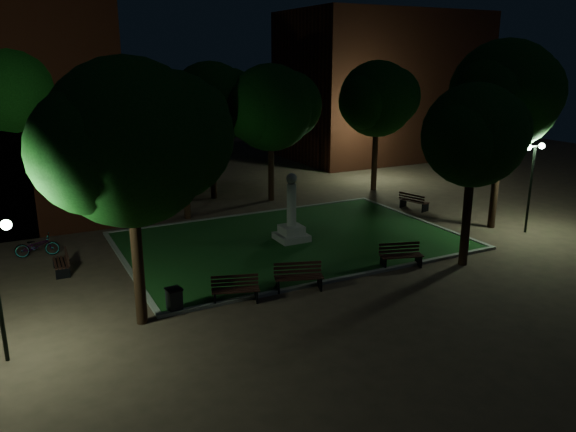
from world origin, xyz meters
name	(u,v)px	position (x,y,z in m)	size (l,w,h in m)	color
ground	(312,254)	(0.00, 0.00, 0.00)	(80.00, 80.00, 0.00)	#493629
lawn	(291,241)	(0.00, 2.00, 0.04)	(15.00, 10.00, 0.08)	#174216
lawn_kerb	(291,240)	(0.00, 2.00, 0.06)	(15.40, 10.40, 0.12)	slate
monument	(291,222)	(0.00, 2.00, 0.96)	(1.40, 1.40, 3.20)	gray
building_far	(381,86)	(18.00, 20.00, 6.00)	(16.00, 10.00, 12.00)	#481B0F
tree_west	(133,143)	(-8.08, -3.23, 5.88)	(6.26, 5.11, 8.44)	black
tree_north_wl	(184,116)	(-3.05, 8.07, 5.44)	(4.77, 3.89, 7.40)	black
tree_north_er	(272,108)	(2.70, 9.62, 5.53)	(6.18, 5.04, 8.05)	black
tree_ne	(379,99)	(9.83, 9.07, 5.84)	(5.83, 4.76, 8.22)	black
tree_east	(506,95)	(10.25, -0.59, 6.60)	(6.47, 5.28, 9.25)	black
tree_se	(476,135)	(5.08, -3.95, 5.39)	(5.03, 4.11, 7.45)	black
tree_nw	(13,89)	(-10.76, 9.99, 6.89)	(6.70, 5.47, 9.63)	black
tree_far_north	(213,104)	(-0.20, 11.71, 5.71)	(6.03, 4.92, 8.17)	black
lamppost_se	(532,171)	(11.00, -1.97, 3.08)	(1.18, 0.28, 4.39)	black
lamppost_nw	(8,176)	(-11.51, 9.29, 2.88)	(1.18, 0.28, 4.06)	black
lamppost_ne	(375,140)	(11.68, 11.83, 2.79)	(1.18, 0.28, 3.92)	black
bench_near_left	(299,277)	(-2.36, -3.11, 0.47)	(1.91, 1.17, 0.99)	black
bench_near_right	(401,256)	(2.52, -2.94, 0.45)	(1.86, 1.09, 0.96)	black
bench_west_near	(235,290)	(-4.86, -3.06, 0.43)	(1.78, 1.06, 0.92)	black
bench_left_side	(63,263)	(-9.99, 2.68, 0.40)	(0.58, 1.57, 0.86)	black
bench_right_side	(414,202)	(8.85, 3.98, 0.44)	(1.03, 1.81, 0.94)	black
trash_bin	(174,300)	(-7.02, -2.91, 0.44)	(0.56, 0.56, 0.86)	black
bicycle	(37,246)	(-10.76, 5.22, 0.48)	(0.64, 1.83, 0.96)	black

